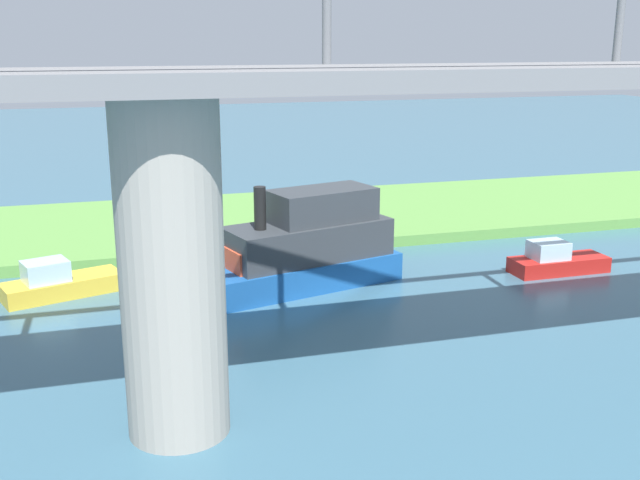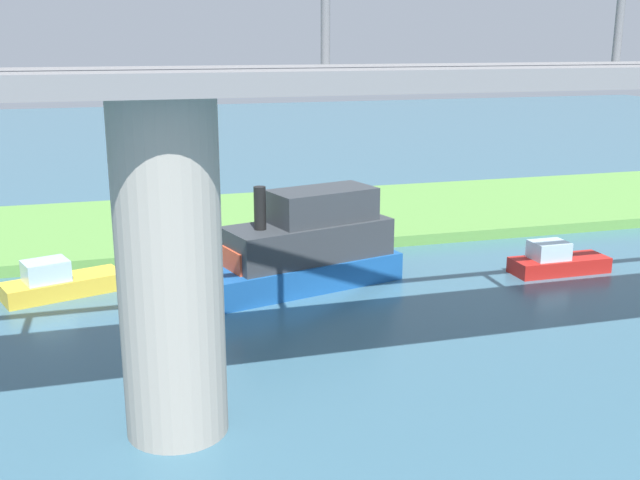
{
  "view_description": "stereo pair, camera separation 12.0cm",
  "coord_description": "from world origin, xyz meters",
  "px_view_note": "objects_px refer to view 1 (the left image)",
  "views": [
    {
      "loc": [
        5.98,
        31.36,
        9.31
      ],
      "look_at": [
        -1.75,
        5.0,
        2.0
      ],
      "focal_mm": 42.73,
      "sensor_mm": 36.0,
      "label": 1
    },
    {
      "loc": [
        5.87,
        31.39,
        9.31
      ],
      "look_at": [
        -1.75,
        5.0,
        2.0
      ],
      "focal_mm": 42.73,
      "sensor_mm": 36.0,
      "label": 2
    }
  ],
  "objects_px": {
    "skiff_small": "(305,248)",
    "houseboat_blue": "(59,283)",
    "mooring_post": "(268,228)",
    "pontoon_yellow": "(556,261)",
    "bridge_pylon": "(172,271)",
    "person_on_bank": "(318,217)"
  },
  "relations": [
    {
      "from": "mooring_post",
      "to": "houseboat_blue",
      "type": "distance_m",
      "value": 9.89
    },
    {
      "from": "person_on_bank",
      "to": "pontoon_yellow",
      "type": "distance_m",
      "value": 10.91
    },
    {
      "from": "mooring_post",
      "to": "skiff_small",
      "type": "height_order",
      "value": "skiff_small"
    },
    {
      "from": "mooring_post",
      "to": "pontoon_yellow",
      "type": "relative_size",
      "value": 0.24
    },
    {
      "from": "skiff_small",
      "to": "pontoon_yellow",
      "type": "relative_size",
      "value": 2.09
    },
    {
      "from": "skiff_small",
      "to": "pontoon_yellow",
      "type": "distance_m",
      "value": 10.45
    },
    {
      "from": "skiff_small",
      "to": "pontoon_yellow",
      "type": "xyz_separation_m",
      "value": [
        -10.33,
        1.24,
        -1.04
      ]
    },
    {
      "from": "mooring_post",
      "to": "pontoon_yellow",
      "type": "bearing_deg",
      "value": 146.95
    },
    {
      "from": "bridge_pylon",
      "to": "person_on_bank",
      "type": "relative_size",
      "value": 5.87
    },
    {
      "from": "mooring_post",
      "to": "pontoon_yellow",
      "type": "distance_m",
      "value": 12.55
    },
    {
      "from": "skiff_small",
      "to": "person_on_bank",
      "type": "bearing_deg",
      "value": -110.82
    },
    {
      "from": "pontoon_yellow",
      "to": "bridge_pylon",
      "type": "bearing_deg",
      "value": 28.41
    },
    {
      "from": "bridge_pylon",
      "to": "skiff_small",
      "type": "xyz_separation_m",
      "value": [
        -5.9,
        -10.02,
        -2.56
      ]
    },
    {
      "from": "skiff_small",
      "to": "houseboat_blue",
      "type": "relative_size",
      "value": 1.85
    },
    {
      "from": "houseboat_blue",
      "to": "mooring_post",
      "type": "bearing_deg",
      "value": -154.6
    },
    {
      "from": "pontoon_yellow",
      "to": "mooring_post",
      "type": "bearing_deg",
      "value": -33.05
    },
    {
      "from": "person_on_bank",
      "to": "mooring_post",
      "type": "bearing_deg",
      "value": 12.78
    },
    {
      "from": "bridge_pylon",
      "to": "mooring_post",
      "type": "height_order",
      "value": "bridge_pylon"
    },
    {
      "from": "pontoon_yellow",
      "to": "skiff_small",
      "type": "bearing_deg",
      "value": -6.86
    },
    {
      "from": "bridge_pylon",
      "to": "pontoon_yellow",
      "type": "relative_size",
      "value": 2.02
    },
    {
      "from": "bridge_pylon",
      "to": "person_on_bank",
      "type": "distance_m",
      "value": 18.4
    },
    {
      "from": "mooring_post",
      "to": "houseboat_blue",
      "type": "relative_size",
      "value": 0.22
    }
  ]
}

